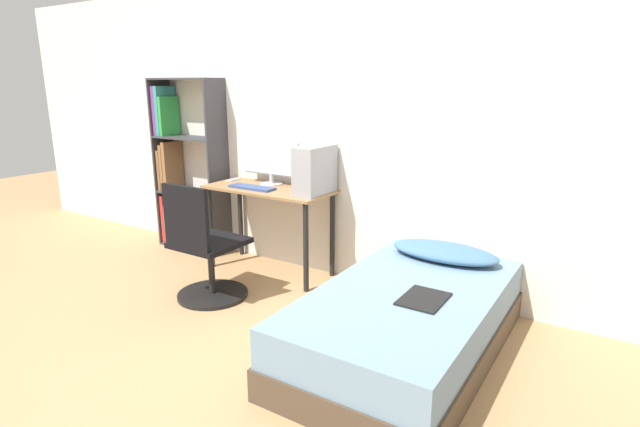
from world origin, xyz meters
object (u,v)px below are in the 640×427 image
Objects in this scene: office_chair at (205,256)px; keyboard at (252,187)px; bed at (406,323)px; monitor at (271,160)px; pc_tower at (315,170)px; bookshelf at (179,169)px.

office_chair reaches higher than keyboard.
bed is at bearing 2.92° from office_chair.
keyboard is (-0.03, -0.24, -0.20)m from monitor.
office_chair is 1.10m from pc_tower.
office_chair is at bearing -85.31° from keyboard.
monitor is (-0.03, 0.88, 0.62)m from office_chair.
bed is 1.99m from monitor.
keyboard is at bearing -10.63° from bookshelf.
keyboard is at bearing -96.18° from monitor.
bed is 3.01× the size of monitor.
bookshelf is at bearing 169.37° from keyboard.
bookshelf reaches higher than pc_tower.
bed is 4.48× the size of pc_tower.
keyboard is (-0.05, 0.64, 0.42)m from office_chair.
bookshelf is 1.52m from office_chair.
bed is (2.81, -0.77, -0.59)m from bookshelf.
monitor is at bearing 1.30° from bookshelf.
monitor and pc_tower have the same top height.
bookshelf is 4.14× the size of pc_tower.
office_chair is 2.29× the size of pc_tower.
keyboard is (-1.68, 0.56, 0.56)m from bed.
bed is 1.51m from pc_tower.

